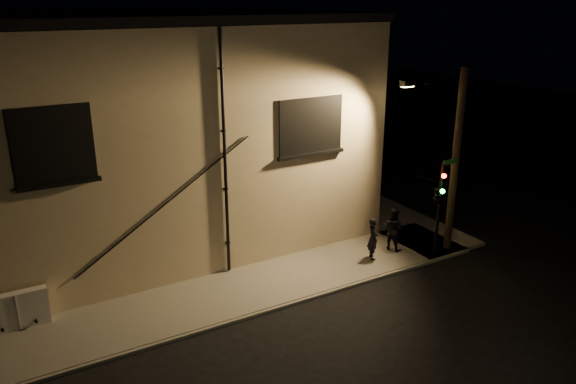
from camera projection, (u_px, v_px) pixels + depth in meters
ground at (316, 297)px, 18.47m from camera, size 90.00×90.00×0.00m
sidewalk at (283, 240)px, 22.61m from camera, size 21.00×16.00×0.12m
building at (137, 124)px, 22.94m from camera, size 16.20×12.23×8.80m
utility_cabinet at (17, 311)px, 16.33m from camera, size 1.74×0.29×1.14m
pedestrian_a at (373, 239)px, 20.66m from camera, size 0.57×0.68×1.59m
pedestrian_b at (393, 229)px, 21.42m from camera, size 0.90×1.00×1.69m
traffic_signal at (438, 194)px, 20.40m from camera, size 1.30×2.14×3.63m
streetlamp_pole at (452, 157)px, 20.68m from camera, size 2.02×1.39×7.01m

